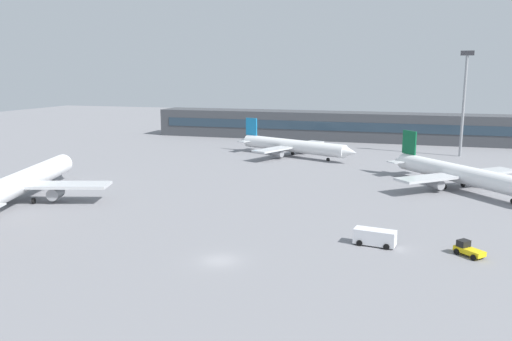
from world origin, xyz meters
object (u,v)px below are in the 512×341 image
(airplane_near, at_px, (23,182))
(floodlight_tower_west, at_px, (464,96))
(airplane_far, at_px, (293,146))
(baggage_tug_yellow, at_px, (468,249))
(service_van_white, at_px, (375,237))
(airplane_mid, at_px, (463,175))

(airplane_near, xyz_separation_m, floodlight_tower_west, (75.73, 72.52, 12.32))
(airplane_far, relative_size, baggage_tug_yellow, 9.70)
(service_van_white, distance_m, floodlight_tower_west, 81.93)
(airplane_mid, xyz_separation_m, baggage_tug_yellow, (-2.43, -37.19, -2.14))
(baggage_tug_yellow, bearing_deg, airplane_near, 174.31)
(floodlight_tower_west, bearing_deg, service_van_white, -101.69)
(service_van_white, xyz_separation_m, floodlight_tower_west, (16.34, 78.97, 14.47))
(airplane_far, height_order, service_van_white, airplane_far)
(baggage_tug_yellow, xyz_separation_m, service_van_white, (-11.00, 0.56, 0.31))
(baggage_tug_yellow, relative_size, floodlight_tower_west, 0.13)
(airplane_near, xyz_separation_m, airplane_mid, (72.81, 30.18, -0.33))
(airplane_far, xyz_separation_m, baggage_tug_yellow, (36.39, -66.04, -2.03))
(airplane_mid, distance_m, baggage_tug_yellow, 37.34)
(floodlight_tower_west, bearing_deg, airplane_mid, -93.94)
(airplane_mid, relative_size, airplane_far, 0.88)
(airplane_far, bearing_deg, airplane_mid, -36.61)
(airplane_mid, height_order, baggage_tug_yellow, airplane_mid)
(airplane_mid, relative_size, service_van_white, 5.73)
(baggage_tug_yellow, xyz_separation_m, floodlight_tower_west, (5.34, 79.53, 14.79))
(airplane_near, distance_m, service_van_white, 59.78)
(airplane_mid, distance_m, service_van_white, 39.06)
(service_van_white, height_order, floodlight_tower_west, floodlight_tower_west)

